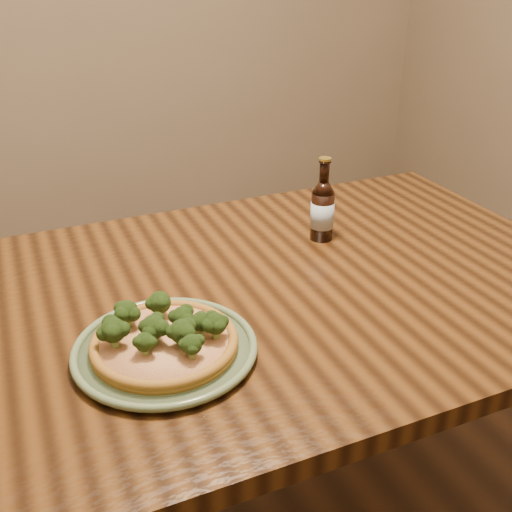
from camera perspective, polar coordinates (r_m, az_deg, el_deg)
name	(u,v)px	position (r m, az deg, el deg)	size (l,w,h in m)	color
table	(220,333)	(1.24, -3.40, -7.36)	(1.60, 0.90, 0.75)	#42250E
plate	(165,349)	(1.03, -8.65, -8.74)	(0.31, 0.31, 0.02)	#5B6F4C
pizza	(164,339)	(1.02, -8.72, -7.79)	(0.25, 0.25, 0.07)	olive
beer_bottle	(322,210)	(1.40, 6.34, 4.41)	(0.05, 0.05, 0.20)	black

